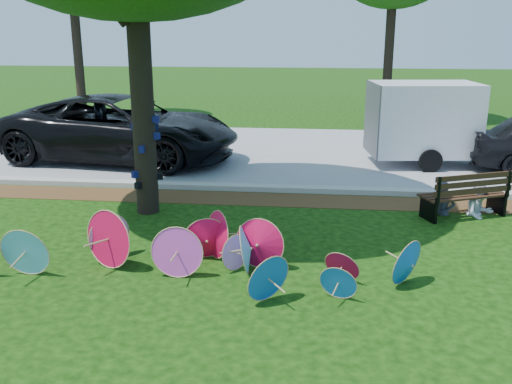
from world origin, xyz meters
TOP-DOWN VIEW (x-y plane):
  - ground at (0.00, 0.00)m, footprint 90.00×90.00m
  - mulch_strip at (0.00, 4.50)m, footprint 90.00×1.00m
  - curb at (0.00, 5.20)m, footprint 90.00×0.30m
  - street at (0.00, 9.35)m, footprint 90.00×8.00m
  - parasol_pile at (-0.42, 0.63)m, footprint 7.05×2.14m
  - black_van at (-3.87, 7.81)m, footprint 6.78×3.75m
  - cargo_trailer at (4.30, 8.20)m, footprint 2.89×2.03m
  - park_bench at (4.38, 3.84)m, footprint 1.87×1.30m
  - person_left at (4.03, 3.89)m, footprint 0.54×0.43m
  - person_right at (4.73, 3.89)m, footprint 0.76×0.68m

SIDE VIEW (x-z plane):
  - ground at x=0.00m, z-range 0.00..0.00m
  - mulch_strip at x=0.00m, z-range 0.00..0.01m
  - street at x=0.00m, z-range 0.00..0.01m
  - curb at x=0.00m, z-range 0.00..0.12m
  - parasol_pile at x=-0.42m, z-range -0.09..0.85m
  - park_bench at x=4.38m, z-range 0.00..0.91m
  - person_left at x=4.03m, z-range 0.00..1.29m
  - person_right at x=4.73m, z-range 0.00..1.29m
  - black_van at x=-3.87m, z-range 0.00..1.79m
  - cargo_trailer at x=4.30m, z-range 0.00..2.49m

